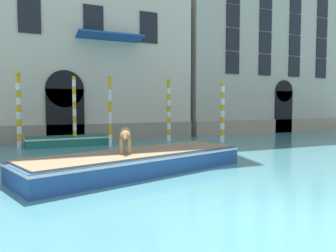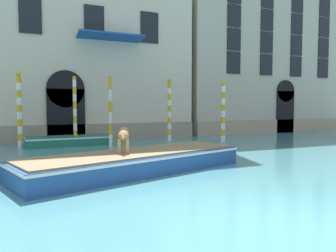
{
  "view_description": "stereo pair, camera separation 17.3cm",
  "coord_description": "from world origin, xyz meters",
  "px_view_note": "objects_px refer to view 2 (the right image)",
  "views": [
    {
      "loc": [
        -4.81,
        -4.96,
        2.32
      ],
      "look_at": [
        2.42,
        11.08,
        1.2
      ],
      "focal_mm": 35.0,
      "sensor_mm": 36.0,
      "label": 1
    },
    {
      "loc": [
        -4.66,
        -5.03,
        2.32
      ],
      "look_at": [
        2.42,
        11.08,
        1.2
      ],
      "focal_mm": 35.0,
      "sensor_mm": 36.0,
      "label": 2
    }
  ],
  "objects_px": {
    "boat_moored_near_palazzo": "(69,140)",
    "mooring_pole_0": "(223,112)",
    "mooring_pole_3": "(75,110)",
    "boat_foreground": "(136,161)",
    "mooring_pole_2": "(19,109)",
    "dog_on_deck": "(124,136)",
    "mooring_pole_5": "(110,110)",
    "mooring_pole_4": "(169,109)"
  },
  "relations": [
    {
      "from": "dog_on_deck",
      "to": "mooring_pole_2",
      "type": "relative_size",
      "value": 0.3
    },
    {
      "from": "dog_on_deck",
      "to": "mooring_pole_0",
      "type": "distance_m",
      "value": 10.66
    },
    {
      "from": "mooring_pole_4",
      "to": "mooring_pole_5",
      "type": "bearing_deg",
      "value": -167.13
    },
    {
      "from": "dog_on_deck",
      "to": "mooring_pole_3",
      "type": "xyz_separation_m",
      "value": [
        -0.43,
        8.68,
        0.75
      ]
    },
    {
      "from": "boat_foreground",
      "to": "mooring_pole_5",
      "type": "bearing_deg",
      "value": 65.88
    },
    {
      "from": "mooring_pole_2",
      "to": "dog_on_deck",
      "type": "bearing_deg",
      "value": -68.44
    },
    {
      "from": "boat_foreground",
      "to": "mooring_pole_4",
      "type": "xyz_separation_m",
      "value": [
        5.09,
        8.56,
        1.67
      ]
    },
    {
      "from": "boat_foreground",
      "to": "mooring_pole_0",
      "type": "height_order",
      "value": "mooring_pole_0"
    },
    {
      "from": "dog_on_deck",
      "to": "boat_moored_near_palazzo",
      "type": "xyz_separation_m",
      "value": [
        -0.8,
        8.69,
        -0.99
      ]
    },
    {
      "from": "mooring_pole_3",
      "to": "mooring_pole_4",
      "type": "distance_m",
      "value": 5.92
    },
    {
      "from": "mooring_pole_4",
      "to": "dog_on_deck",
      "type": "bearing_deg",
      "value": -123.07
    },
    {
      "from": "boat_moored_near_palazzo",
      "to": "mooring_pole_3",
      "type": "relative_size",
      "value": 1.19
    },
    {
      "from": "boat_moored_near_palazzo",
      "to": "mooring_pole_5",
      "type": "height_order",
      "value": "mooring_pole_5"
    },
    {
      "from": "mooring_pole_0",
      "to": "mooring_pole_3",
      "type": "bearing_deg",
      "value": 166.52
    },
    {
      "from": "mooring_pole_0",
      "to": "mooring_pole_4",
      "type": "bearing_deg",
      "value": 147.45
    },
    {
      "from": "mooring_pole_0",
      "to": "mooring_pole_4",
      "type": "xyz_separation_m",
      "value": [
        -2.89,
        1.84,
        0.12
      ]
    },
    {
      "from": "mooring_pole_3",
      "to": "mooring_pole_0",
      "type": "bearing_deg",
      "value": -13.48
    },
    {
      "from": "mooring_pole_3",
      "to": "mooring_pole_5",
      "type": "distance_m",
      "value": 2.16
    },
    {
      "from": "mooring_pole_4",
      "to": "mooring_pole_3",
      "type": "bearing_deg",
      "value": 177.43
    },
    {
      "from": "boat_foreground",
      "to": "mooring_pole_0",
      "type": "relative_size",
      "value": 2.24
    },
    {
      "from": "boat_foreground",
      "to": "boat_moored_near_palazzo",
      "type": "distance_m",
      "value": 8.9
    },
    {
      "from": "mooring_pole_0",
      "to": "dog_on_deck",
      "type": "bearing_deg",
      "value": -141.84
    },
    {
      "from": "mooring_pole_0",
      "to": "mooring_pole_5",
      "type": "bearing_deg",
      "value": 172.66
    },
    {
      "from": "dog_on_deck",
      "to": "mooring_pole_2",
      "type": "xyz_separation_m",
      "value": [
        -3.37,
        8.52,
        0.83
      ]
    },
    {
      "from": "boat_moored_near_palazzo",
      "to": "mooring_pole_3",
      "type": "xyz_separation_m",
      "value": [
        0.37,
        -0.0,
        1.74
      ]
    },
    {
      "from": "dog_on_deck",
      "to": "mooring_pole_0",
      "type": "height_order",
      "value": "mooring_pole_0"
    },
    {
      "from": "boat_foreground",
      "to": "mooring_pole_3",
      "type": "bearing_deg",
      "value": 78.48
    },
    {
      "from": "mooring_pole_0",
      "to": "mooring_pole_5",
      "type": "height_order",
      "value": "mooring_pole_5"
    },
    {
      "from": "boat_moored_near_palazzo",
      "to": "mooring_pole_0",
      "type": "xyz_separation_m",
      "value": [
        9.17,
        -2.11,
        1.65
      ]
    },
    {
      "from": "mooring_pole_5",
      "to": "mooring_pole_2",
      "type": "bearing_deg",
      "value": 167.58
    },
    {
      "from": "boat_foreground",
      "to": "mooring_pole_5",
      "type": "height_order",
      "value": "mooring_pole_5"
    },
    {
      "from": "mooring_pole_3",
      "to": "mooring_pole_4",
      "type": "bearing_deg",
      "value": -2.57
    },
    {
      "from": "dog_on_deck",
      "to": "mooring_pole_3",
      "type": "relative_size",
      "value": 0.31
    },
    {
      "from": "boat_foreground",
      "to": "mooring_pole_4",
      "type": "relative_size",
      "value": 2.11
    },
    {
      "from": "boat_foreground",
      "to": "boat_moored_near_palazzo",
      "type": "height_order",
      "value": "boat_foreground"
    },
    {
      "from": "boat_moored_near_palazzo",
      "to": "mooring_pole_0",
      "type": "bearing_deg",
      "value": -15.18
    },
    {
      "from": "boat_moored_near_palazzo",
      "to": "mooring_pole_4",
      "type": "height_order",
      "value": "mooring_pole_4"
    },
    {
      "from": "mooring_pole_4",
      "to": "boat_foreground",
      "type": "bearing_deg",
      "value": -120.73
    },
    {
      "from": "dog_on_deck",
      "to": "mooring_pole_3",
      "type": "distance_m",
      "value": 8.73
    },
    {
      "from": "mooring_pole_0",
      "to": "mooring_pole_5",
      "type": "distance_m",
      "value": 7.06
    },
    {
      "from": "mooring_pole_5",
      "to": "mooring_pole_4",
      "type": "bearing_deg",
      "value": 12.87
    },
    {
      "from": "mooring_pole_2",
      "to": "mooring_pole_5",
      "type": "height_order",
      "value": "mooring_pole_2"
    }
  ]
}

